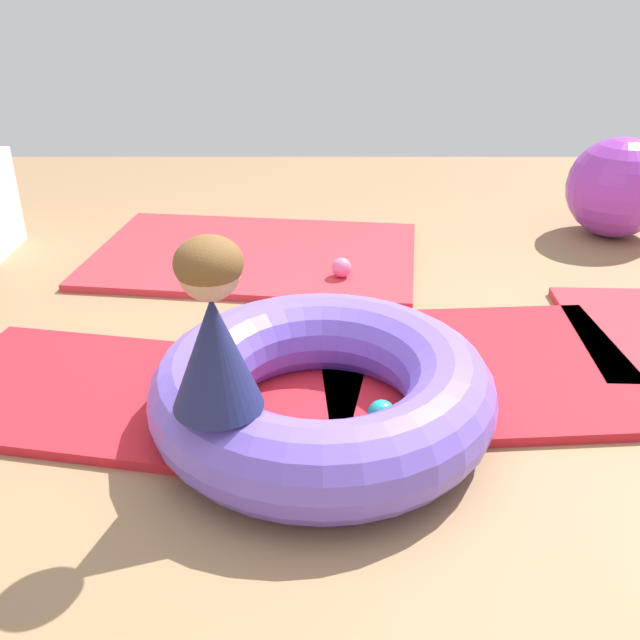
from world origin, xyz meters
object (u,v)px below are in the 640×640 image
at_px(inflatable_cushion, 320,391).
at_px(play_ball_orange, 172,409).
at_px(exercise_ball_large, 615,187).
at_px(play_ball_teal, 379,414).
at_px(play_ball_green_second, 190,364).
at_px(child_in_navy, 211,328).
at_px(play_ball_red, 170,357).
at_px(play_ball_green, 347,361).
at_px(play_ball_pink, 339,268).

bearing_deg(inflatable_cushion, play_ball_orange, -178.92).
distance_m(play_ball_orange, exercise_ball_large, 3.10).
xyz_separation_m(inflatable_cushion, play_ball_teal, (0.21, -0.04, -0.07)).
bearing_deg(inflatable_cushion, play_ball_green_second, 147.44).
relative_size(play_ball_teal, play_ball_green_second, 1.38).
relative_size(child_in_navy, play_ball_red, 8.89).
height_order(child_in_navy, play_ball_red, child_in_navy).
xyz_separation_m(play_ball_green_second, exercise_ball_large, (2.30, 1.72, 0.22)).
distance_m(inflatable_cushion, play_ball_green_second, 0.62).
bearing_deg(inflatable_cushion, child_in_navy, -133.67).
distance_m(child_in_navy, play_ball_green_second, 0.86).
relative_size(play_ball_green, play_ball_green_second, 0.95).
bearing_deg(play_ball_orange, exercise_ball_large, 41.75).
bearing_deg(play_ball_green_second, inflatable_cushion, -32.56).
height_order(inflatable_cushion, play_ball_green_second, inflatable_cushion).
relative_size(play_ball_green, play_ball_pink, 0.67).
distance_m(play_ball_teal, play_ball_green_second, 0.82).
height_order(child_in_navy, play_ball_pink, child_in_navy).
bearing_deg(play_ball_green_second, play_ball_green, 2.65).
bearing_deg(play_ball_pink, child_in_navy, -104.42).
bearing_deg(play_ball_teal, inflatable_cushion, 168.35).
bearing_deg(child_in_navy, play_ball_red, 113.44).
height_order(inflatable_cushion, play_ball_orange, inflatable_cushion).
xyz_separation_m(child_in_navy, play_ball_green, (0.43, 0.69, -0.51)).
bearing_deg(play_ball_pink, play_ball_teal, -85.50).
bearing_deg(play_ball_green, play_ball_red, 176.89).
distance_m(play_ball_orange, play_ball_teal, 0.74).
bearing_deg(play_ball_teal, exercise_ball_large, 53.17).
bearing_deg(play_ball_red, child_in_navy, -67.69).
relative_size(inflatable_cushion, child_in_navy, 2.26).
bearing_deg(play_ball_pink, play_ball_orange, -115.81).
distance_m(inflatable_cushion, play_ball_red, 0.74).
bearing_deg(exercise_ball_large, play_ball_green, -134.66).
bearing_deg(play_ball_red, inflatable_cushion, -33.06).
xyz_separation_m(play_ball_orange, exercise_ball_large, (2.31, 2.06, 0.21)).
xyz_separation_m(play_ball_green, play_ball_red, (-0.73, 0.04, -0.00)).
distance_m(play_ball_orange, play_ball_red, 0.42).
relative_size(child_in_navy, play_ball_pink, 5.24).
distance_m(play_ball_teal, exercise_ball_large, 2.63).
distance_m(inflatable_cushion, play_ball_green, 0.39).
bearing_deg(play_ball_orange, play_ball_green_second, 88.31).
height_order(play_ball_orange, play_ball_green_second, play_ball_orange).
height_order(child_in_navy, play_ball_green, child_in_navy).
distance_m(inflatable_cushion, play_ball_teal, 0.22).
distance_m(play_ball_green, play_ball_red, 0.73).
xyz_separation_m(play_ball_orange, play_ball_teal, (0.74, -0.03, 0.00)).
xyz_separation_m(play_ball_green, play_ball_green_second, (-0.63, -0.03, 0.00)).
bearing_deg(play_ball_red, play_ball_teal, -28.27).
height_order(play_ball_red, exercise_ball_large, exercise_ball_large).
bearing_deg(child_in_navy, play_ball_green_second, 108.29).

